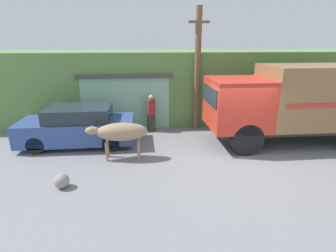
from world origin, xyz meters
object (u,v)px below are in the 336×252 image
pedestrian_on_hill (151,112)px  utility_pole (197,69)px  brown_cow (121,132)px  cargo_truck (303,100)px  parked_suv (78,126)px  roadside_rock (62,181)px

pedestrian_on_hill → utility_pole: (2.12, 0.22, 1.88)m
brown_cow → pedestrian_on_hill: bearing=80.8°
brown_cow → cargo_truck: bearing=19.6°
parked_suv → roadside_rock: bearing=-87.9°
cargo_truck → roadside_rock: bearing=-159.5°
cargo_truck → roadside_rock: (-8.63, -2.70, -1.56)m
brown_cow → roadside_rock: bearing=-117.5°
cargo_truck → brown_cow: 7.16m
cargo_truck → pedestrian_on_hill: cargo_truck is taller
utility_pole → roadside_rock: size_ratio=12.91×
brown_cow → pedestrian_on_hill: size_ratio=1.25×
cargo_truck → parked_suv: size_ratio=1.64×
parked_suv → utility_pole: 5.72m
pedestrian_on_hill → roadside_rock: size_ratio=4.05×
brown_cow → roadside_rock: 2.54m
brown_cow → utility_pole: bearing=56.4°
pedestrian_on_hill → utility_pole: utility_pole is taller
utility_pole → roadside_rock: (-4.86, -4.98, -2.60)m
brown_cow → parked_suv: 2.37m
brown_cow → utility_pole: utility_pole is taller
brown_cow → utility_pole: size_ratio=0.39×
parked_suv → roadside_rock: 3.43m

